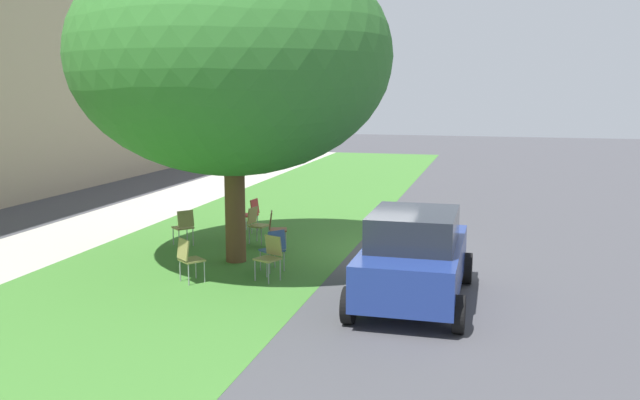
% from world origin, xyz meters
% --- Properties ---
extents(ground, '(80.00, 80.00, 0.00)m').
position_xyz_m(ground, '(0.00, 0.00, 0.00)').
color(ground, '#424247').
extents(grass_verge, '(48.00, 6.00, 0.01)m').
position_xyz_m(grass_verge, '(0.00, 3.20, 0.00)').
color(grass_verge, '#3D752D').
rests_on(grass_verge, ground).
extents(sidewalk_strip, '(48.00, 2.80, 0.01)m').
position_xyz_m(sidewalk_strip, '(0.00, 7.60, 0.00)').
color(sidewalk_strip, '#ADA89E').
rests_on(sidewalk_strip, ground).
extents(street_tree, '(6.71, 6.71, 6.88)m').
position_xyz_m(street_tree, '(-1.29, 2.46, 4.39)').
color(street_tree, brown).
rests_on(street_tree, ground).
extents(chair_0, '(0.46, 0.46, 0.88)m').
position_xyz_m(chair_0, '(1.68, 3.21, 0.52)').
color(chair_0, '#B7332D').
rests_on(chair_0, ground).
extents(chair_1, '(0.58, 0.58, 0.88)m').
position_xyz_m(chair_1, '(-3.07, 2.74, 0.52)').
color(chair_1, olive).
rests_on(chair_1, ground).
extents(chair_2, '(0.55, 0.55, 0.88)m').
position_xyz_m(chair_2, '(-2.50, 1.26, 0.52)').
color(chair_2, olive).
rests_on(chair_2, ground).
extents(chair_3, '(0.49, 0.49, 0.88)m').
position_xyz_m(chair_3, '(0.49, 2.63, 0.52)').
color(chair_3, olive).
rests_on(chair_3, ground).
extents(chair_4, '(0.59, 0.59, 0.88)m').
position_xyz_m(chair_4, '(-0.25, 4.20, 0.52)').
color(chair_4, olive).
rests_on(chair_4, ground).
extents(chair_5, '(0.58, 0.58, 0.88)m').
position_xyz_m(chair_5, '(-1.89, 1.38, 0.52)').
color(chair_5, '#335184').
rests_on(chair_5, ground).
extents(chair_6, '(0.52, 0.53, 0.88)m').
position_xyz_m(chair_6, '(0.11, 2.02, 0.52)').
color(chair_6, brown).
rests_on(chair_6, ground).
extents(parked_car, '(3.70, 1.92, 1.65)m').
position_xyz_m(parked_car, '(-3.18, -1.64, 0.84)').
color(parked_car, navy).
rests_on(parked_car, ground).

